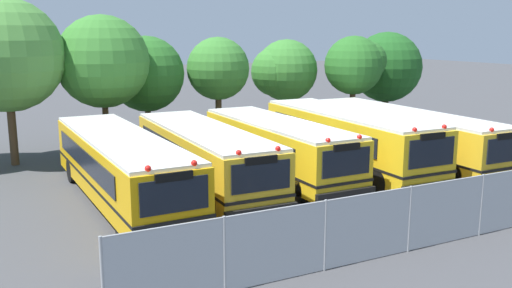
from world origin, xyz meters
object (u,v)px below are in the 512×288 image
school_bus_3 (348,138)px  tree_3 (144,75)px  tree_5 (283,71)px  tree_7 (387,68)px  school_bus_1 (204,155)px  tree_6 (357,64)px  school_bus_4 (404,134)px  tree_1 (10,56)px  tree_2 (105,61)px  tree_4 (218,67)px  school_bus_0 (121,166)px  school_bus_2 (278,147)px

school_bus_3 → tree_3: (-6.14, 9.82, 2.29)m
tree_5 → tree_7: bearing=-5.6°
school_bus_1 → tree_3: (0.54, 9.71, 2.40)m
tree_6 → school_bus_4: bearing=-109.0°
tree_1 → tree_7: bearing=2.1°
tree_1 → tree_7: tree_1 is taller
tree_5 → tree_6: tree_6 is taller
school_bus_4 → tree_2: bearing=-33.6°
tree_7 → tree_3: bearing=175.9°
tree_4 → school_bus_4: bearing=-59.6°
school_bus_0 → tree_3: size_ratio=1.93×
tree_2 → tree_6: (14.16, -1.27, -0.46)m
school_bus_3 → tree_5: (2.13, 9.43, 2.27)m
school_bus_1 → tree_4: (4.57, 9.20, 2.74)m
tree_2 → tree_4: size_ratio=1.19×
tree_7 → tree_1: bearing=-177.9°
school_bus_0 → tree_2: (1.45, 8.40, 3.25)m
school_bus_3 → school_bus_4: size_ratio=0.91×
school_bus_2 → school_bus_4: (6.69, -0.09, 0.00)m
school_bus_0 → tree_5: tree_5 is taller
tree_4 → tree_5: tree_4 is taller
school_bus_3 → tree_4: 9.90m
school_bus_3 → school_bus_4: (3.30, 0.10, -0.10)m
tree_3 → school_bus_0: bearing=-110.9°
tree_3 → tree_1: bearing=-163.9°
tree_5 → school_bus_4: bearing=-82.8°
school_bus_0 → tree_7: tree_7 is taller
school_bus_4 → tree_3: (-9.44, 9.73, 2.39)m
school_bus_1 → tree_6: size_ratio=1.75×
school_bus_1 → tree_3: tree_3 is taller
tree_2 → tree_3: 2.97m
school_bus_3 → tree_2: 12.26m
school_bus_1 → tree_2: size_ratio=1.49×
tree_3 → tree_5: 8.28m
tree_3 → tree_5: bearing=-2.8°
school_bus_1 → tree_2: tree_2 is taller
school_bus_1 → tree_1: bearing=-50.8°
tree_1 → tree_6: (18.44, -0.93, -0.79)m
school_bus_2 → school_bus_4: size_ratio=0.83×
school_bus_3 → tree_3: size_ratio=1.80×
tree_1 → tree_4: tree_1 is taller
tree_3 → tree_2: bearing=-146.2°
school_bus_0 → tree_2: size_ratio=1.64×
tree_4 → tree_1: bearing=-172.5°
tree_2 → tree_5: 10.73m
tree_3 → tree_5: (8.27, -0.40, -0.02)m
school_bus_0 → tree_5: bearing=-142.8°
school_bus_2 → tree_5: bearing=-121.0°
tree_3 → school_bus_1: bearing=-93.2°
school_bus_3 → tree_6: (5.66, 6.98, 2.70)m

